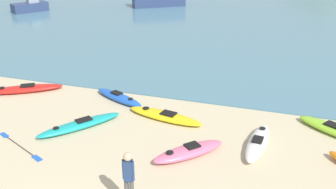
# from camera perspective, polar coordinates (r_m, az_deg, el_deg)

# --- Properties ---
(kayak_on_sand_0) EXTENTS (2.54, 3.14, 0.34)m
(kayak_on_sand_0) POSITION_cam_1_polar(r_m,az_deg,el_deg) (15.55, -12.66, -4.28)
(kayak_on_sand_0) COLOR teal
(kayak_on_sand_0) RESTS_ON ground_plane
(kayak_on_sand_2) EXTENTS (3.39, 2.49, 0.35)m
(kayak_on_sand_2) POSITION_cam_1_polar(r_m,az_deg,el_deg) (19.63, -20.16, 0.76)
(kayak_on_sand_2) COLOR red
(kayak_on_sand_2) RESTS_ON ground_plane
(kayak_on_sand_3) EXTENTS (3.38, 1.41, 0.32)m
(kayak_on_sand_3) POSITION_cam_1_polar(r_m,az_deg,el_deg) (15.87, -0.43, -3.12)
(kayak_on_sand_3) COLOR yellow
(kayak_on_sand_3) RESTS_ON ground_plane
(kayak_on_sand_4) EXTENTS (0.89, 2.87, 0.40)m
(kayak_on_sand_4) POSITION_cam_1_polar(r_m,az_deg,el_deg) (14.28, 12.92, -6.80)
(kayak_on_sand_4) COLOR white
(kayak_on_sand_4) RESTS_ON ground_plane
(kayak_on_sand_5) EXTENTS (2.36, 2.46, 0.40)m
(kayak_on_sand_5) POSITION_cam_1_polar(r_m,az_deg,el_deg) (13.42, 3.03, -8.25)
(kayak_on_sand_5) COLOR #E5668C
(kayak_on_sand_5) RESTS_ON ground_plane
(kayak_on_sand_6) EXTENTS (2.97, 2.26, 0.37)m
(kayak_on_sand_6) POSITION_cam_1_polar(r_m,az_deg,el_deg) (16.01, 23.18, -4.80)
(kayak_on_sand_6) COLOR #8CCC2D
(kayak_on_sand_6) RESTS_ON ground_plane
(kayak_on_sand_7) EXTENTS (2.83, 1.73, 0.36)m
(kayak_on_sand_7) POSITION_cam_1_polar(r_m,az_deg,el_deg) (17.66, -7.14, -0.40)
(kayak_on_sand_7) COLOR blue
(kayak_on_sand_7) RESTS_ON ground_plane
(person_near_foreground) EXTENTS (0.35, 0.24, 1.72)m
(person_near_foreground) POSITION_cam_1_polar(r_m,az_deg,el_deg) (10.83, -5.74, -11.74)
(person_near_foreground) COLOR #4C4C4C
(person_near_foreground) RESTS_ON ground_plane
(moored_boat_0) EXTENTS (2.76, 3.28, 1.34)m
(moored_boat_0) POSITION_cam_1_polar(r_m,az_deg,el_deg) (38.52, -19.38, 11.98)
(moored_boat_0) COLOR navy
(moored_boat_0) RESTS_ON bay_water
(loose_paddle) EXTENTS (2.60, 1.34, 0.03)m
(loose_paddle) POSITION_cam_1_polar(r_m,az_deg,el_deg) (14.98, -20.72, -7.01)
(loose_paddle) COLOR black
(loose_paddle) RESTS_ON ground_plane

